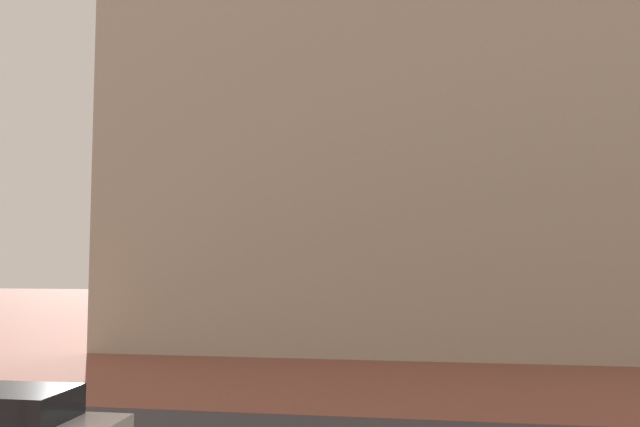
# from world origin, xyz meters

# --- Properties ---
(landmark_building) EXTENTS (24.38, 11.58, 30.04)m
(landmark_building) POSITION_xyz_m (0.47, 26.56, 9.72)
(landmark_building) COLOR #B2A893
(landmark_building) RESTS_ON ground_plane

